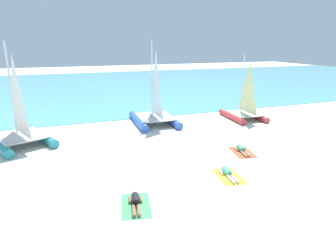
{
  "coord_description": "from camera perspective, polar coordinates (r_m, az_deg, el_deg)",
  "views": [
    {
      "loc": [
        -5.83,
        -10.34,
        6.02
      ],
      "look_at": [
        0.0,
        5.57,
        1.2
      ],
      "focal_mm": 31.51,
      "sensor_mm": 36.0,
      "label": 1
    }
  ],
  "objects": [
    {
      "name": "ground_plane",
      "position": [
        22.0,
        -3.97,
        -0.04
      ],
      "size": [
        120.0,
        120.0,
        0.0
      ],
      "primitive_type": "plane",
      "color": "white"
    },
    {
      "name": "ocean_water",
      "position": [
        43.52,
        -12.35,
        7.61
      ],
      "size": [
        120.0,
        40.0,
        0.05
      ],
      "primitive_type": "cube",
      "color": "#5BB2C1",
      "rests_on": "ground"
    },
    {
      "name": "sailboat_teal",
      "position": [
        19.98,
        -26.77,
        -0.68
      ],
      "size": [
        4.52,
        5.47,
        6.12
      ],
      "rotation": [
        0.0,
        0.0,
        0.38
      ],
      "color": "teal",
      "rests_on": "ground"
    },
    {
      "name": "sailboat_blue",
      "position": [
        22.43,
        -2.6,
        2.73
      ],
      "size": [
        3.22,
        4.87,
        6.19
      ],
      "rotation": [
        0.0,
        0.0,
        -0.04
      ],
      "color": "blue",
      "rests_on": "ground"
    },
    {
      "name": "sailboat_red",
      "position": [
        24.67,
        14.51,
        3.05
      ],
      "size": [
        2.76,
        4.07,
        5.09
      ],
      "rotation": [
        0.0,
        0.0,
        -0.07
      ],
      "color": "#CC3838",
      "rests_on": "ground"
    },
    {
      "name": "towel_left",
      "position": [
        11.74,
        -6.26,
        -15.03
      ],
      "size": [
        1.46,
        2.08,
        0.01
      ],
      "primitive_type": "cube",
      "rotation": [
        0.0,
        0.0,
        -0.2
      ],
      "color": "#4CB266",
      "rests_on": "ground"
    },
    {
      "name": "sunbather_left",
      "position": [
        11.74,
        -6.29,
        -14.34
      ],
      "size": [
        0.71,
        1.56,
        0.3
      ],
      "rotation": [
        0.0,
        0.0,
        -0.2
      ],
      "color": "black",
      "rests_on": "towel_left"
    },
    {
      "name": "towel_middle",
      "position": [
        14.23,
        11.62,
        -9.48
      ],
      "size": [
        1.32,
        2.02,
        0.01
      ],
      "primitive_type": "cube",
      "rotation": [
        0.0,
        0.0,
        -0.12
      ],
      "color": "yellow",
      "rests_on": "ground"
    },
    {
      "name": "sunbather_middle",
      "position": [
        14.23,
        11.53,
        -8.91
      ],
      "size": [
        0.6,
        1.57,
        0.3
      ],
      "rotation": [
        0.0,
        0.0,
        -0.12
      ],
      "color": "#3FB28C",
      "rests_on": "towel_middle"
    },
    {
      "name": "towel_right",
      "position": [
        17.34,
        14.16,
        -4.92
      ],
      "size": [
        1.45,
        2.08,
        0.01
      ],
      "primitive_type": "cube",
      "rotation": [
        0.0,
        0.0,
        -0.2
      ],
      "color": "#EA5933",
      "rests_on": "ground"
    },
    {
      "name": "sunbather_right",
      "position": [
        17.35,
        14.11,
        -4.46
      ],
      "size": [
        0.7,
        1.56,
        0.3
      ],
      "rotation": [
        0.0,
        0.0,
        -0.2
      ],
      "color": "#3FB28C",
      "rests_on": "towel_right"
    }
  ]
}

